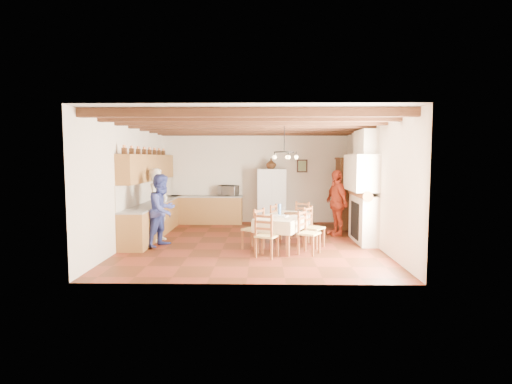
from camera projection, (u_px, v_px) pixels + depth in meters
The scene contains 31 objects.
floor at pixel (252, 243), 9.93m from camera, with size 6.00×6.50×0.02m, color #492111.
ceiling at pixel (252, 121), 9.67m from camera, with size 6.00×6.50×0.02m, color beige.
wall_back at pixel (255, 177), 13.05m from camera, with size 6.00×0.02×3.00m, color beige.
wall_front at pixel (246, 195), 6.56m from camera, with size 6.00×0.02×3.00m, color beige.
wall_left at pixel (130, 183), 9.86m from camera, with size 0.02×6.50×3.00m, color beige.
wall_right at pixel (375, 183), 9.75m from camera, with size 0.02×6.50×3.00m, color beige.
ceiling_beams at pixel (252, 125), 9.68m from camera, with size 6.00×6.30×0.16m, color #371C13, non-canonical shape.
lower_cabinets_left at pixel (155, 219), 10.99m from camera, with size 0.60×4.30×0.86m, color brown.
lower_cabinets_back at pixel (206, 210), 12.86m from camera, with size 2.30×0.60×0.86m, color brown.
countertop_left at pixel (155, 203), 10.95m from camera, with size 0.62×4.30×0.04m, color slate.
countertop_back at pixel (206, 196), 12.82m from camera, with size 2.34×0.62×0.04m, color slate.
backsplash_left at pixel (144, 191), 10.93m from camera, with size 0.03×4.30×0.60m, color silver.
backsplash_back at pixel (207, 186), 13.08m from camera, with size 2.30×0.03×0.60m, color silver.
upper_cabinets at pixel (149, 168), 10.87m from camera, with size 0.35×4.20×0.70m, color brown.
fireplace at pixel (361, 187), 9.96m from camera, with size 0.56×1.60×2.80m, color beige, non-canonical shape.
wall_picture at pixel (302, 166), 12.96m from camera, with size 0.34×0.03×0.42m, color black.
refrigerator at pixel (272, 197), 12.65m from camera, with size 0.88×0.73×1.77m, color silver.
hutch at pixel (345, 193), 12.03m from camera, with size 0.49×1.17×2.12m, color #3A170D, non-canonical shape.
dining_table at pixel (284, 219), 9.38m from camera, with size 1.48×1.95×0.76m.
chandelier at pixel (284, 152), 9.25m from camera, with size 0.47×0.47×0.03m, color black.
chair_left_near at pixel (253, 228), 9.25m from camera, with size 0.42×0.40×0.96m, color brown, non-canonical shape.
chair_left_far at pixel (267, 223), 10.02m from camera, with size 0.42×0.40×0.96m, color brown, non-canonical shape.
chair_right_near at pixel (309, 232), 8.76m from camera, with size 0.42×0.40×0.96m, color brown, non-canonical shape.
chair_right_far at pixel (314, 227), 9.44m from camera, with size 0.42×0.40×0.96m, color brown, non-canonical shape.
chair_end_near at pixel (267, 235), 8.47m from camera, with size 0.42×0.40×0.96m, color brown, non-canonical shape.
chair_end_far at pixel (300, 221), 10.42m from camera, with size 0.42×0.40×0.96m, color brown, non-canonical shape.
person_man at pixel (158, 205), 10.11m from camera, with size 0.68×0.44×1.86m, color beige.
person_woman_blue at pixel (163, 210), 9.51m from camera, with size 0.84×0.66×1.73m, color #313C8D.
person_woman_red at pixel (336, 203), 10.86m from camera, with size 1.05×0.44×1.79m, color #A8341D.
microwave at pixel (228, 191), 12.79m from camera, with size 0.60×0.41×0.33m, color silver.
fridge_vase at pixel (271, 164), 12.56m from camera, with size 0.32×0.32×0.33m, color #3A170D.
Camera 1 is at (0.28, -9.78, 2.12)m, focal length 28.00 mm.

